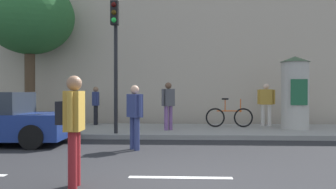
# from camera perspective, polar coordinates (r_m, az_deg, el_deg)

# --- Properties ---
(ground_plane) EXTENTS (80.00, 80.00, 0.00)m
(ground_plane) POSITION_cam_1_polar(r_m,az_deg,el_deg) (6.58, 1.91, -12.66)
(ground_plane) COLOR #232326
(sidewalk_curb) EXTENTS (36.00, 4.00, 0.15)m
(sidewalk_curb) POSITION_cam_1_polar(r_m,az_deg,el_deg) (13.48, 2.44, -5.56)
(sidewalk_curb) COLOR gray
(sidewalk_curb) RESTS_ON ground_plane
(lane_markings) EXTENTS (25.80, 0.16, 0.01)m
(lane_markings) POSITION_cam_1_polar(r_m,az_deg,el_deg) (6.58, 1.91, -12.63)
(lane_markings) COLOR silver
(lane_markings) RESTS_ON ground_plane
(building_backdrop) EXTENTS (36.00, 5.00, 8.19)m
(building_backdrop) POSITION_cam_1_polar(r_m,az_deg,el_deg) (18.59, 2.57, 8.53)
(building_backdrop) COLOR #B7A893
(building_backdrop) RESTS_ON ground_plane
(traffic_light) EXTENTS (0.24, 0.45, 4.19)m
(traffic_light) POSITION_cam_1_polar(r_m,az_deg,el_deg) (11.96, -8.14, 7.59)
(traffic_light) COLOR black
(traffic_light) RESTS_ON sidewalk_curb
(poster_column) EXTENTS (1.06, 1.06, 2.60)m
(poster_column) POSITION_cam_1_polar(r_m,az_deg,el_deg) (13.99, 18.94, 0.34)
(poster_column) COLOR #B2ADA3
(poster_column) RESTS_ON sidewalk_curb
(street_tree) EXTENTS (3.54, 3.54, 5.85)m
(street_tree) POSITION_cam_1_polar(r_m,az_deg,el_deg) (16.16, -20.50, 11.01)
(street_tree) COLOR #4C3826
(street_tree) RESTS_ON sidewalk_curb
(pedestrian_tallest) EXTENTS (0.46, 0.50, 1.65)m
(pedestrian_tallest) POSITION_cam_1_polar(r_m,az_deg,el_deg) (9.53, -5.14, -2.69)
(pedestrian_tallest) COLOR navy
(pedestrian_tallest) RESTS_ON ground_plane
(pedestrian_with_backpack) EXTENTS (0.39, 0.60, 1.74)m
(pedestrian_with_backpack) POSITION_cam_1_polar(r_m,az_deg,el_deg) (5.98, -14.41, -3.89)
(pedestrian_with_backpack) COLOR maroon
(pedestrian_with_backpack) RESTS_ON ground_plane
(pedestrian_in_light_jacket) EXTENTS (0.46, 0.45, 1.66)m
(pedestrian_in_light_jacket) POSITION_cam_1_polar(r_m,az_deg,el_deg) (12.87, 0.05, -1.21)
(pedestrian_in_light_jacket) COLOR #724C84
(pedestrian_in_light_jacket) RESTS_ON sidewalk_curb
(pedestrian_near_pole) EXTENTS (0.65, 0.37, 1.65)m
(pedestrian_near_pole) POSITION_cam_1_polar(r_m,az_deg,el_deg) (14.85, 14.86, -0.95)
(pedestrian_near_pole) COLOR silver
(pedestrian_near_pole) RESTS_ON sidewalk_curb
(pedestrian_in_red_top) EXTENTS (0.29, 0.62, 1.54)m
(pedestrian_in_red_top) POSITION_cam_1_polar(r_m,az_deg,el_deg) (15.22, -11.05, -1.22)
(pedestrian_in_red_top) COLOR black
(pedestrian_in_red_top) RESTS_ON sidewalk_curb
(bicycle_leaning) EXTENTS (1.77, 0.10, 1.09)m
(bicycle_leaning) POSITION_cam_1_polar(r_m,az_deg,el_deg) (14.13, 9.40, -3.40)
(bicycle_leaning) COLOR black
(bicycle_leaning) RESTS_ON sidewalk_curb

